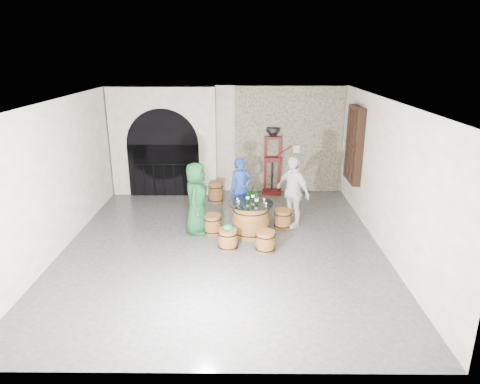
{
  "coord_description": "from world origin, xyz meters",
  "views": [
    {
      "loc": [
        0.45,
        -8.73,
        4.17
      ],
      "look_at": [
        0.38,
        0.66,
        1.05
      ],
      "focal_mm": 32.0,
      "sensor_mm": 36.0,
      "label": 1
    }
  ],
  "objects_px": {
    "barrel_stool_right": "(283,219)",
    "person_green": "(196,198)",
    "barrel_stool_left": "(212,224)",
    "wine_bottle_center": "(257,198)",
    "barrel_stool_near_right": "(265,241)",
    "person_white": "(292,192)",
    "person_blue": "(241,189)",
    "wine_bottle_left": "(248,196)",
    "side_barrel": "(216,193)",
    "barrel_table": "(251,219)",
    "barrel_stool_far": "(242,212)",
    "wine_bottle_right": "(253,195)",
    "corking_press": "(272,156)",
    "barrel_stool_near_left": "(228,239)"
  },
  "relations": [
    {
      "from": "wine_bottle_left",
      "to": "person_blue",
      "type": "bearing_deg",
      "value": 99.9
    },
    {
      "from": "person_blue",
      "to": "wine_bottle_right",
      "type": "relative_size",
      "value": 4.92
    },
    {
      "from": "barrel_stool_left",
      "to": "person_green",
      "type": "distance_m",
      "value": 0.74
    },
    {
      "from": "barrel_stool_far",
      "to": "barrel_table",
      "type": "bearing_deg",
      "value": -77.29
    },
    {
      "from": "person_green",
      "to": "wine_bottle_center",
      "type": "relative_size",
      "value": 5.32
    },
    {
      "from": "barrel_stool_left",
      "to": "barrel_stool_near_left",
      "type": "xyz_separation_m",
      "value": [
        0.4,
        -0.86,
        0.0
      ]
    },
    {
      "from": "barrel_table",
      "to": "person_green",
      "type": "height_order",
      "value": "person_green"
    },
    {
      "from": "barrel_stool_far",
      "to": "person_white",
      "type": "xyz_separation_m",
      "value": [
        1.23,
        -0.32,
        0.66
      ]
    },
    {
      "from": "person_blue",
      "to": "wine_bottle_left",
      "type": "xyz_separation_m",
      "value": [
        0.17,
        -0.98,
        0.14
      ]
    },
    {
      "from": "barrel_stool_left",
      "to": "barrel_stool_near_left",
      "type": "relative_size",
      "value": 1.0
    },
    {
      "from": "person_blue",
      "to": "person_white",
      "type": "relative_size",
      "value": 0.9
    },
    {
      "from": "barrel_stool_right",
      "to": "person_green",
      "type": "distance_m",
      "value": 2.2
    },
    {
      "from": "wine_bottle_left",
      "to": "wine_bottle_center",
      "type": "distance_m",
      "value": 0.26
    },
    {
      "from": "barrel_table",
      "to": "barrel_stool_left",
      "type": "height_order",
      "value": "barrel_table"
    },
    {
      "from": "barrel_table",
      "to": "barrel_stool_far",
      "type": "distance_m",
      "value": 0.93
    },
    {
      "from": "barrel_stool_near_right",
      "to": "barrel_stool_left",
      "type": "bearing_deg",
      "value": 141.76
    },
    {
      "from": "barrel_stool_near_left",
      "to": "person_blue",
      "type": "distance_m",
      "value": 1.94
    },
    {
      "from": "barrel_stool_near_right",
      "to": "person_green",
      "type": "height_order",
      "value": "person_green"
    },
    {
      "from": "person_green",
      "to": "wine_bottle_right",
      "type": "bearing_deg",
      "value": -81.48
    },
    {
      "from": "person_white",
      "to": "person_green",
      "type": "bearing_deg",
      "value": -118.53
    },
    {
      "from": "wine_bottle_left",
      "to": "person_white",
      "type": "bearing_deg",
      "value": 23.79
    },
    {
      "from": "barrel_stool_near_left",
      "to": "corking_press",
      "type": "xyz_separation_m",
      "value": [
        1.2,
        3.87,
        0.94
      ]
    },
    {
      "from": "person_blue",
      "to": "side_barrel",
      "type": "distance_m",
      "value": 1.51
    },
    {
      "from": "barrel_stool_left",
      "to": "corking_press",
      "type": "bearing_deg",
      "value": 61.93
    },
    {
      "from": "side_barrel",
      "to": "person_white",
      "type": "bearing_deg",
      "value": -40.6
    },
    {
      "from": "person_white",
      "to": "corking_press",
      "type": "relative_size",
      "value": 0.88
    },
    {
      "from": "barrel_table",
      "to": "person_blue",
      "type": "height_order",
      "value": "person_blue"
    },
    {
      "from": "barrel_stool_near_right",
      "to": "side_barrel",
      "type": "height_order",
      "value": "side_barrel"
    },
    {
      "from": "side_barrel",
      "to": "corking_press",
      "type": "height_order",
      "value": "corking_press"
    },
    {
      "from": "person_white",
      "to": "corking_press",
      "type": "distance_m",
      "value": 2.57
    },
    {
      "from": "barrel_stool_near_left",
      "to": "corking_press",
      "type": "distance_m",
      "value": 4.16
    },
    {
      "from": "wine_bottle_right",
      "to": "person_white",
      "type": "bearing_deg",
      "value": 20.77
    },
    {
      "from": "wine_bottle_right",
      "to": "corking_press",
      "type": "xyz_separation_m",
      "value": [
        0.64,
        2.9,
        0.23
      ]
    },
    {
      "from": "wine_bottle_right",
      "to": "person_green",
      "type": "bearing_deg",
      "value": -176.86
    },
    {
      "from": "barrel_stool_left",
      "to": "person_green",
      "type": "relative_size",
      "value": 0.27
    },
    {
      "from": "wine_bottle_left",
      "to": "side_barrel",
      "type": "distance_m",
      "value": 2.46
    },
    {
      "from": "barrel_stool_left",
      "to": "barrel_stool_far",
      "type": "distance_m",
      "value": 1.07
    },
    {
      "from": "barrel_stool_right",
      "to": "barrel_stool_left",
      "type": "bearing_deg",
      "value": -168.31
    },
    {
      "from": "wine_bottle_left",
      "to": "corking_press",
      "type": "height_order",
      "value": "corking_press"
    },
    {
      "from": "barrel_table",
      "to": "side_barrel",
      "type": "distance_m",
      "value": 2.49
    },
    {
      "from": "side_barrel",
      "to": "barrel_table",
      "type": "bearing_deg",
      "value": -67.0
    },
    {
      "from": "barrel_stool_near_right",
      "to": "person_white",
      "type": "height_order",
      "value": "person_white"
    },
    {
      "from": "wine_bottle_center",
      "to": "side_barrel",
      "type": "bearing_deg",
      "value": 115.01
    },
    {
      "from": "barrel_table",
      "to": "corking_press",
      "type": "bearing_deg",
      "value": 77.42
    },
    {
      "from": "corking_press",
      "to": "wine_bottle_center",
      "type": "bearing_deg",
      "value": -93.65
    },
    {
      "from": "barrel_stool_left",
      "to": "wine_bottle_center",
      "type": "relative_size",
      "value": 1.43
    },
    {
      "from": "barrel_table",
      "to": "barrel_stool_right",
      "type": "xyz_separation_m",
      "value": [
        0.8,
        0.45,
        -0.17
      ]
    },
    {
      "from": "person_white",
      "to": "wine_bottle_right",
      "type": "bearing_deg",
      "value": -108.63
    },
    {
      "from": "barrel_table",
      "to": "barrel_stool_far",
      "type": "height_order",
      "value": "barrel_table"
    },
    {
      "from": "barrel_table",
      "to": "person_white",
      "type": "xyz_separation_m",
      "value": [
        1.03,
        0.58,
        0.49
      ]
    }
  ]
}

